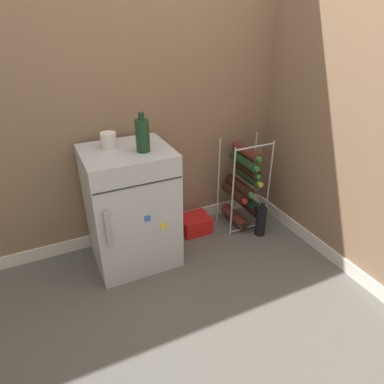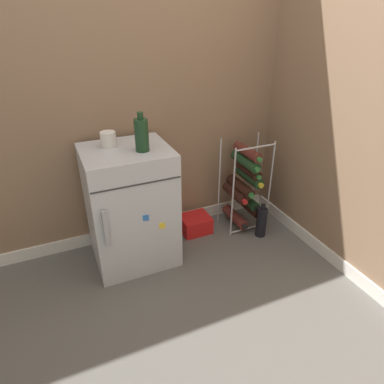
# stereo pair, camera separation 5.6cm
# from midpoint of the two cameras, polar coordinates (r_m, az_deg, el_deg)

# --- Properties ---
(ground_plane) EXTENTS (14.00, 14.00, 0.00)m
(ground_plane) POSITION_cam_midpoint_polar(r_m,az_deg,el_deg) (2.26, 0.94, -14.04)
(ground_plane) COLOR #56544F
(wall_back) EXTENTS (6.83, 0.07, 2.50)m
(wall_back) POSITION_cam_midpoint_polar(r_m,az_deg,el_deg) (2.30, -6.16, 21.16)
(wall_back) COLOR #84664C
(wall_back) RESTS_ON ground_plane
(mini_fridge) EXTENTS (0.52, 0.49, 0.79)m
(mini_fridge) POSITION_cam_midpoint_polar(r_m,az_deg,el_deg) (2.23, -9.46, -2.44)
(mini_fridge) COLOR #B7BABF
(mini_fridge) RESTS_ON ground_plane
(wine_rack) EXTENTS (0.33, 0.33, 0.70)m
(wine_rack) POSITION_cam_midpoint_polar(r_m,az_deg,el_deg) (2.60, 9.25, 1.03)
(wine_rack) COLOR #B2B2B7
(wine_rack) RESTS_ON ground_plane
(soda_box) EXTENTS (0.22, 0.19, 0.13)m
(soda_box) POSITION_cam_midpoint_polar(r_m,az_deg,el_deg) (2.63, 1.15, -5.31)
(soda_box) COLOR red
(soda_box) RESTS_ON ground_plane
(fridge_top_cup) EXTENTS (0.09, 0.09, 0.09)m
(fridge_top_cup) POSITION_cam_midpoint_polar(r_m,az_deg,el_deg) (2.10, -13.02, 8.53)
(fridge_top_cup) COLOR silver
(fridge_top_cup) RESTS_ON mini_fridge
(fridge_top_bottle) EXTENTS (0.08, 0.08, 0.23)m
(fridge_top_bottle) POSITION_cam_midpoint_polar(r_m,az_deg,el_deg) (1.98, -7.60, 9.47)
(fridge_top_bottle) COLOR #19381E
(fridge_top_bottle) RESTS_ON mini_fridge
(loose_bottle_floor) EXTENTS (0.08, 0.08, 0.27)m
(loose_bottle_floor) POSITION_cam_midpoint_polar(r_m,az_deg,el_deg) (2.61, 12.10, -4.90)
(loose_bottle_floor) COLOR black
(loose_bottle_floor) RESTS_ON ground_plane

